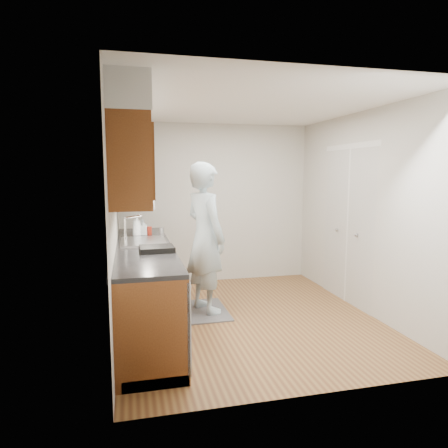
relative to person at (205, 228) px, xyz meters
name	(u,v)px	position (x,y,z in m)	size (l,w,h in m)	color
floor	(247,317)	(0.44, -0.34, -1.07)	(3.50, 3.50, 0.00)	brown
ceiling	(248,105)	(0.44, -0.34, 1.43)	(3.50, 3.50, 0.00)	white
wall_left	(115,218)	(-1.06, -0.34, 0.18)	(0.02, 3.50, 2.50)	beige
wall_right	(362,212)	(1.94, -0.34, 0.18)	(0.02, 3.50, 2.50)	beige
wall_back	(216,204)	(0.44, 1.41, 0.18)	(3.00, 0.02, 2.50)	beige
counter	(145,285)	(-0.76, -0.34, -0.58)	(0.64, 2.80, 1.30)	brown
upper_cabinets	(129,153)	(-0.89, -0.29, 0.88)	(0.47, 2.80, 1.21)	brown
closet_door	(348,227)	(1.93, -0.04, -0.04)	(0.02, 1.22, 2.05)	silver
floor_mat	(206,310)	(0.00, 0.00, -1.06)	(0.51, 0.87, 0.02)	slate
person	(205,228)	(0.00, 0.00, 0.00)	(0.74, 0.49, 2.10)	#A6BFCA
soap_bottle_a	(137,225)	(-0.82, 0.29, 0.02)	(0.11, 0.11, 0.29)	white
soap_bottle_b	(144,227)	(-0.73, 0.41, -0.03)	(0.09, 0.09, 0.20)	white
soap_bottle_c	(142,225)	(-0.75, 0.67, -0.03)	(0.15, 0.15, 0.19)	white
soda_can	(150,231)	(-0.66, 0.41, -0.07)	(0.06, 0.06, 0.11)	red
steel_can	(162,232)	(-0.51, 0.28, -0.07)	(0.06, 0.06, 0.11)	#A5A5AA
dish_rack	(157,249)	(-0.64, -0.73, -0.10)	(0.34, 0.29, 0.05)	black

